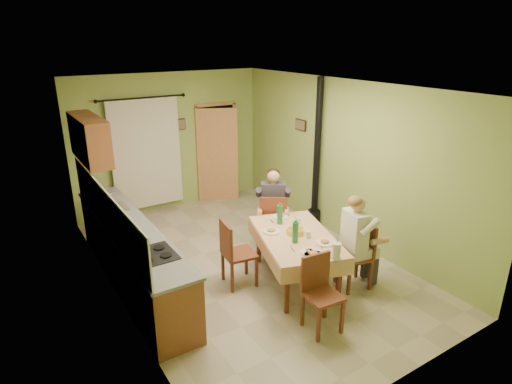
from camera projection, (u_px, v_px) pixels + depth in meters
floor at (246, 263)px, 6.91m from camera, size 4.00×6.00×0.01m
room_shell at (245, 154)px, 6.28m from camera, size 4.04×6.04×2.82m
kitchen_run at (131, 254)px, 6.20m from camera, size 0.64×3.64×1.56m
upper_cabinets at (89, 139)px, 6.66m from camera, size 0.35×1.40×0.70m
curtain at (146, 153)px, 8.49m from camera, size 1.70×0.07×2.22m
doorway at (218, 153)px, 9.35m from camera, size 0.96×0.41×2.15m
dining_table at (295, 258)px, 6.28m from camera, size 1.47×1.90×0.76m
tableware at (300, 234)px, 6.04m from camera, size 0.67×1.67×0.33m
chair_far at (273, 233)px, 7.29m from camera, size 0.63×0.63×1.01m
chair_near at (322, 309)px, 5.28m from camera, size 0.44×0.44×0.97m
chair_right at (354, 268)px, 6.20m from camera, size 0.50×0.50×0.98m
chair_left at (238, 266)px, 6.26m from camera, size 0.50×0.50×1.00m
man_far at (273, 201)px, 7.11m from camera, size 0.65×0.64×1.39m
man_right at (357, 231)px, 6.00m from camera, size 0.54×0.63×1.39m
stove_flue at (316, 174)px, 7.99m from camera, size 0.24×0.24×2.80m
picture_back at (181, 124)px, 8.78m from camera, size 0.19×0.03×0.23m
picture_right at (301, 125)px, 8.22m from camera, size 0.03×0.31×0.21m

